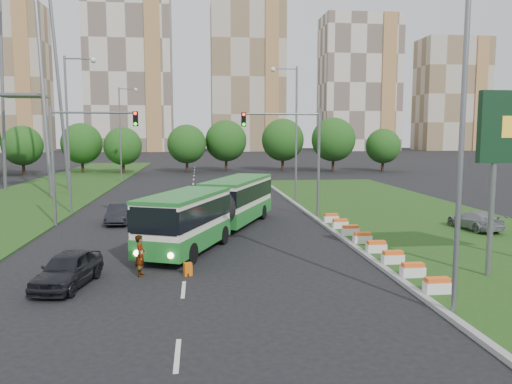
{
  "coord_description": "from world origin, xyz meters",
  "views": [
    {
      "loc": [
        -2.34,
        -25.62,
        6.25
      ],
      "look_at": [
        1.21,
        4.96,
        2.6
      ],
      "focal_mm": 35.0,
      "sensor_mm": 36.0,
      "label": 1
    }
  ],
  "objects": [
    {
      "name": "left_verge",
      "position": [
        -18.0,
        25.0,
        0.05
      ],
      "size": [
        12.0,
        110.0,
        0.1
      ],
      "primitive_type": "cube",
      "color": "#204513",
      "rests_on": "ground"
    },
    {
      "name": "apartment_tower_east",
      "position": [
        55.0,
        150.0,
        23.5
      ],
      "size": [
        27.0,
        15.0,
        47.0
      ],
      "primitive_type": "cube",
      "color": "beige",
      "rests_on": "ground"
    },
    {
      "name": "street_lamps",
      "position": [
        -3.0,
        10.0,
        6.0
      ],
      "size": [
        36.0,
        60.0,
        12.0
      ],
      "primitive_type": null,
      "color": "slate",
      "rests_on": "ground"
    },
    {
      "name": "apartment_tower_west",
      "position": [
        -65.0,
        150.0,
        24.0
      ],
      "size": [
        26.0,
        15.0,
        48.0
      ],
      "primitive_type": "cube",
      "color": "#BEB098",
      "rests_on": "ground"
    },
    {
      "name": "apartment_tower_cwest",
      "position": [
        -25.0,
        150.0,
        26.0
      ],
      "size": [
        28.0,
        15.0,
        52.0
      ],
      "primitive_type": "cube",
      "color": "beige",
      "rests_on": "ground"
    },
    {
      "name": "traffic_mast_left",
      "position": [
        -10.38,
        9.0,
        5.35
      ],
      "size": [
        5.76,
        0.32,
        8.0
      ],
      "color": "slate",
      "rests_on": "ground"
    },
    {
      "name": "articulated_bus",
      "position": [
        -1.51,
        4.69,
        1.68
      ],
      "size": [
        2.6,
        16.66,
        2.74
      ],
      "rotation": [
        0.0,
        0.0,
        -0.39
      ],
      "color": "silver",
      "rests_on": "ground"
    },
    {
      "name": "car_left_near",
      "position": [
        -7.7,
        -5.02,
        0.72
      ],
      "size": [
        2.45,
        4.46,
        1.44
      ],
      "primitive_type": "imported",
      "rotation": [
        0.0,
        0.0,
        -0.19
      ],
      "color": "black",
      "rests_on": "ground"
    },
    {
      "name": "flower_planters",
      "position": [
        6.7,
        -0.3,
        0.45
      ],
      "size": [
        1.1,
        15.9,
        0.6
      ],
      "primitive_type": null,
      "color": "white",
      "rests_on": "grass_median"
    },
    {
      "name": "midrise_east",
      "position": [
        90.0,
        150.0,
        20.0
      ],
      "size": [
        24.0,
        14.0,
        40.0
      ],
      "primitive_type": "cube",
      "color": "#BEB098",
      "rests_on": "ground"
    },
    {
      "name": "car_left_far",
      "position": [
        -7.83,
        9.54,
        0.68
      ],
      "size": [
        1.44,
        4.1,
        1.35
      ],
      "primitive_type": "imported",
      "rotation": [
        0.0,
        0.0,
        -0.0
      ],
      "color": "black",
      "rests_on": "ground"
    },
    {
      "name": "car_median",
      "position": [
        15.08,
        3.82,
        0.75
      ],
      "size": [
        2.18,
        4.31,
        1.2
      ],
      "primitive_type": "imported",
      "rotation": [
        0.0,
        0.0,
        3.27
      ],
      "color": "gray",
      "rests_on": "grass_median"
    },
    {
      "name": "apartment_tower_ceast",
      "position": [
        15.0,
        150.0,
        25.0
      ],
      "size": [
        25.0,
        15.0,
        50.0
      ],
      "primitive_type": "cube",
      "color": "#BEB098",
      "rests_on": "ground"
    },
    {
      "name": "median_kerb",
      "position": [
        6.05,
        8.0,
        0.09
      ],
      "size": [
        0.3,
        60.0,
        0.18
      ],
      "primitive_type": "cube",
      "color": "gray",
      "rests_on": "ground"
    },
    {
      "name": "traffic_mast_median",
      "position": [
        4.78,
        10.0,
        5.35
      ],
      "size": [
        5.76,
        0.32,
        8.0
      ],
      "color": "slate",
      "rests_on": "ground"
    },
    {
      "name": "tree_line",
      "position": [
        10.0,
        55.0,
        4.5
      ],
      "size": [
        120.0,
        8.0,
        9.0
      ],
      "primitive_type": null,
      "color": "#194412",
      "rests_on": "ground"
    },
    {
      "name": "ground",
      "position": [
        0.0,
        0.0,
        0.0
      ],
      "size": [
        360.0,
        360.0,
        0.0
      ],
      "primitive_type": "plane",
      "color": "black",
      "rests_on": "ground"
    },
    {
      "name": "shopping_trolley",
      "position": [
        -2.86,
        -4.03,
        0.29
      ],
      "size": [
        0.34,
        0.36,
        0.58
      ],
      "rotation": [
        0.0,
        0.0,
        0.3
      ],
      "color": "#D95E0B",
      "rests_on": "ground"
    },
    {
      "name": "pedestrian",
      "position": [
        -4.91,
        -3.82,
        0.91
      ],
      "size": [
        0.47,
        0.69,
        1.82
      ],
      "primitive_type": "imported",
      "rotation": [
        0.0,
        0.0,
        1.52
      ],
      "color": "gray",
      "rests_on": "ground"
    },
    {
      "name": "grass_median",
      "position": [
        13.0,
        8.0,
        0.07
      ],
      "size": [
        14.0,
        60.0,
        0.15
      ],
      "primitive_type": "cube",
      "color": "#204513",
      "rests_on": "ground"
    },
    {
      "name": "lane_markings",
      "position": [
        -3.0,
        20.0,
        0.0
      ],
      "size": [
        0.2,
        100.0,
        0.01
      ],
      "primitive_type": null,
      "color": "beige",
      "rests_on": "ground"
    }
  ]
}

